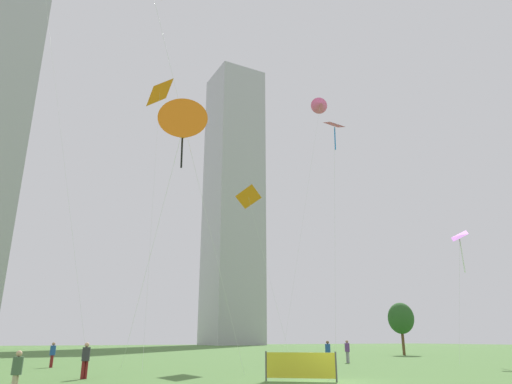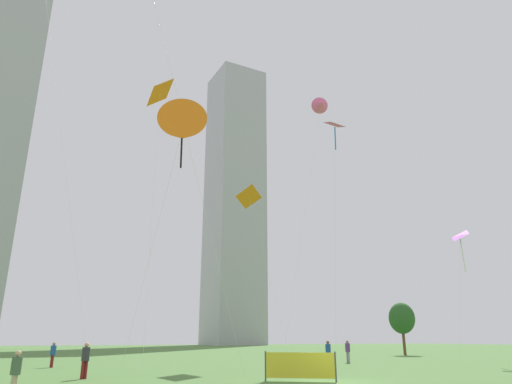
{
  "view_description": "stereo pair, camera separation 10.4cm",
  "coord_description": "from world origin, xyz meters",
  "px_view_note": "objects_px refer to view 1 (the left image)",
  "views": [
    {
      "loc": [
        -13.51,
        -19.49,
        1.98
      ],
      "look_at": [
        0.27,
        9.31,
        12.27
      ],
      "focal_mm": 32.01,
      "sensor_mm": 36.0,
      "label": 1
    },
    {
      "loc": [
        -13.41,
        -19.53,
        1.98
      ],
      "look_at": [
        0.27,
        9.31,
        12.27
      ],
      "focal_mm": 32.01,
      "sensor_mm": 36.0,
      "label": 2
    }
  ],
  "objects_px": {
    "person_standing_1": "(86,358)",
    "kite_flying_1": "(334,128)",
    "park_tree_2": "(401,318)",
    "person_standing_3": "(347,350)",
    "kite_flying_0": "(460,239)",
    "kite_flying_6": "(183,128)",
    "kite_flying_4": "(159,93)",
    "distant_highrise_0": "(233,199)",
    "person_standing_0": "(53,353)",
    "event_banner": "(301,365)",
    "kite_flying_7": "(248,197)",
    "kite_flying_2": "(320,104)",
    "person_standing_2": "(328,351)",
    "person_standing_4": "(17,370)"
  },
  "relations": [
    {
      "from": "person_standing_4",
      "to": "kite_flying_6",
      "type": "bearing_deg",
      "value": 142.11
    },
    {
      "from": "park_tree_2",
      "to": "kite_flying_2",
      "type": "bearing_deg",
      "value": -162.32
    },
    {
      "from": "kite_flying_4",
      "to": "distant_highrise_0",
      "type": "bearing_deg",
      "value": 63.56
    },
    {
      "from": "kite_flying_0",
      "to": "kite_flying_1",
      "type": "xyz_separation_m",
      "value": [
        -12.03,
        1.82,
        9.54
      ]
    },
    {
      "from": "kite_flying_7",
      "to": "kite_flying_6",
      "type": "bearing_deg",
      "value": -126.63
    },
    {
      "from": "kite_flying_1",
      "to": "kite_flying_6",
      "type": "distance_m",
      "value": 19.8
    },
    {
      "from": "event_banner",
      "to": "distant_highrise_0",
      "type": "bearing_deg",
      "value": 68.89
    },
    {
      "from": "person_standing_0",
      "to": "person_standing_3",
      "type": "relative_size",
      "value": 0.94
    },
    {
      "from": "person_standing_4",
      "to": "kite_flying_7",
      "type": "distance_m",
      "value": 27.92
    },
    {
      "from": "person_standing_3",
      "to": "park_tree_2",
      "type": "relative_size",
      "value": 0.29
    },
    {
      "from": "person_standing_1",
      "to": "kite_flying_6",
      "type": "height_order",
      "value": "kite_flying_6"
    },
    {
      "from": "person_standing_3",
      "to": "kite_flying_1",
      "type": "relative_size",
      "value": 0.09
    },
    {
      "from": "person_standing_2",
      "to": "kite_flying_7",
      "type": "distance_m",
      "value": 15.09
    },
    {
      "from": "kite_flying_2",
      "to": "event_banner",
      "type": "relative_size",
      "value": 10.98
    },
    {
      "from": "kite_flying_0",
      "to": "kite_flying_2",
      "type": "bearing_deg",
      "value": 112.1
    },
    {
      "from": "park_tree_2",
      "to": "kite_flying_6",
      "type": "bearing_deg",
      "value": -146.55
    },
    {
      "from": "person_standing_3",
      "to": "distant_highrise_0",
      "type": "relative_size",
      "value": 0.02
    },
    {
      "from": "park_tree_2",
      "to": "distant_highrise_0",
      "type": "xyz_separation_m",
      "value": [
        16.18,
        95.92,
        44.69
      ]
    },
    {
      "from": "person_standing_1",
      "to": "park_tree_2",
      "type": "distance_m",
      "value": 45.47
    },
    {
      "from": "person_standing_2",
      "to": "kite_flying_1",
      "type": "height_order",
      "value": "kite_flying_1"
    },
    {
      "from": "person_standing_0",
      "to": "distant_highrise_0",
      "type": "bearing_deg",
      "value": -47.35
    },
    {
      "from": "kite_flying_6",
      "to": "distant_highrise_0",
      "type": "distance_m",
      "value": 136.46
    },
    {
      "from": "person_standing_4",
      "to": "kite_flying_7",
      "type": "height_order",
      "value": "kite_flying_7"
    },
    {
      "from": "park_tree_2",
      "to": "kite_flying_4",
      "type": "bearing_deg",
      "value": -169.97
    },
    {
      "from": "person_standing_0",
      "to": "person_standing_2",
      "type": "bearing_deg",
      "value": -126.7
    },
    {
      "from": "distant_highrise_0",
      "to": "event_banner",
      "type": "relative_size",
      "value": 34.56
    },
    {
      "from": "kite_flying_0",
      "to": "kite_flying_6",
      "type": "bearing_deg",
      "value": -167.06
    },
    {
      "from": "person_standing_2",
      "to": "kite_flying_2",
      "type": "height_order",
      "value": "kite_flying_2"
    },
    {
      "from": "person_standing_4",
      "to": "event_banner",
      "type": "height_order",
      "value": "person_standing_4"
    },
    {
      "from": "kite_flying_2",
      "to": "kite_flying_6",
      "type": "distance_m",
      "value": 34.86
    },
    {
      "from": "person_standing_0",
      "to": "distant_highrise_0",
      "type": "height_order",
      "value": "distant_highrise_0"
    },
    {
      "from": "park_tree_2",
      "to": "person_standing_3",
      "type": "bearing_deg",
      "value": -144.76
    },
    {
      "from": "person_standing_3",
      "to": "kite_flying_1",
      "type": "bearing_deg",
      "value": -41.55
    },
    {
      "from": "person_standing_2",
      "to": "distant_highrise_0",
      "type": "height_order",
      "value": "distant_highrise_0"
    },
    {
      "from": "person_standing_0",
      "to": "event_banner",
      "type": "relative_size",
      "value": 0.61
    },
    {
      "from": "event_banner",
      "to": "person_standing_2",
      "type": "bearing_deg",
      "value": 50.51
    },
    {
      "from": "person_standing_3",
      "to": "kite_flying_7",
      "type": "distance_m",
      "value": 16.0
    },
    {
      "from": "person_standing_4",
      "to": "kite_flying_2",
      "type": "distance_m",
      "value": 47.61
    },
    {
      "from": "kite_flying_1",
      "to": "kite_flying_4",
      "type": "relative_size",
      "value": 0.79
    },
    {
      "from": "park_tree_2",
      "to": "kite_flying_0",
      "type": "bearing_deg",
      "value": -115.48
    },
    {
      "from": "distant_highrise_0",
      "to": "kite_flying_7",
      "type": "bearing_deg",
      "value": -114.4
    },
    {
      "from": "person_standing_1",
      "to": "kite_flying_1",
      "type": "height_order",
      "value": "kite_flying_1"
    },
    {
      "from": "kite_flying_1",
      "to": "kite_flying_2",
      "type": "xyz_separation_m",
      "value": [
        6.57,
        11.63,
        9.74
      ]
    },
    {
      "from": "person_standing_2",
      "to": "kite_flying_0",
      "type": "bearing_deg",
      "value": 8.68
    },
    {
      "from": "kite_flying_4",
      "to": "distant_highrise_0",
      "type": "xyz_separation_m",
      "value": [
        50.74,
        102.04,
        23.55
      ]
    },
    {
      "from": "person_standing_2",
      "to": "kite_flying_0",
      "type": "xyz_separation_m",
      "value": [
        13.49,
        -2.36,
        9.7
      ]
    },
    {
      "from": "person_standing_1",
      "to": "distant_highrise_0",
      "type": "bearing_deg",
      "value": 43.31
    },
    {
      "from": "kite_flying_7",
      "to": "park_tree_2",
      "type": "distance_m",
      "value": 30.19
    },
    {
      "from": "kite_flying_2",
      "to": "distant_highrise_0",
      "type": "relative_size",
      "value": 0.32
    },
    {
      "from": "person_standing_1",
      "to": "kite_flying_1",
      "type": "distance_m",
      "value": 28.02
    }
  ]
}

